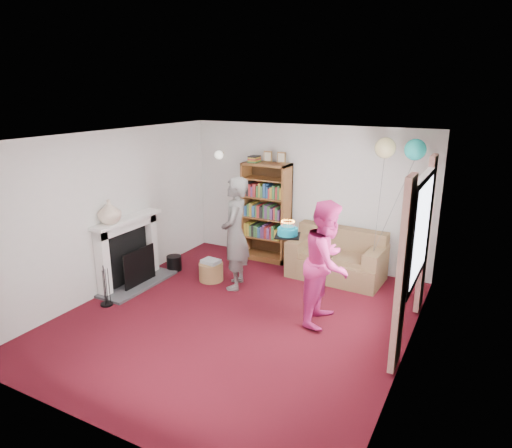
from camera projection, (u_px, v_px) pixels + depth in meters
The scene contains 16 objects.
ground at pixel (237, 317), 6.40m from camera, with size 5.00×5.00×0.00m, color #380810.
wall_back at pixel (307, 195), 8.17m from camera, with size 4.50×0.02×2.50m, color silver.
wall_left at pixel (110, 212), 7.06m from camera, with size 0.02×5.00×2.50m, color silver.
wall_right at pixel (413, 261), 5.03m from camera, with size 0.02×5.00×2.50m, color silver.
ceiling at pixel (235, 137), 5.69m from camera, with size 4.50×5.00×0.01m, color white.
fireplace at pixel (131, 255), 7.36m from camera, with size 0.55×1.80×1.12m.
window_bay at pixel (416, 249), 5.58m from camera, with size 0.14×2.02×2.20m.
wall_sconce at pixel (219, 155), 8.66m from camera, with size 0.16×0.23×0.16m.
bookcase at pixel (267, 213), 8.41m from camera, with size 0.86×0.42×2.02m.
sofa at pixel (337, 259), 7.72m from camera, with size 1.55×0.82×0.82m.
wicker_basket at pixel (211, 271), 7.61m from camera, with size 0.41×0.41×0.36m.
person_striped at pixel (235, 234), 7.16m from camera, with size 0.65×0.43×1.79m, color black.
person_magenta at pixel (327, 263), 6.08m from camera, with size 0.83×0.65×1.71m, color #CE2977.
birthday_cake at pixel (288, 232), 6.37m from camera, with size 0.34×0.34×0.22m.
balloons at pixel (400, 149), 6.83m from camera, with size 0.76×0.48×1.74m.
mantel_vase at pixel (109, 212), 6.86m from camera, with size 0.35×0.35×0.37m, color beige.
Camera 1 is at (2.94, -4.97, 3.07)m, focal length 32.00 mm.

